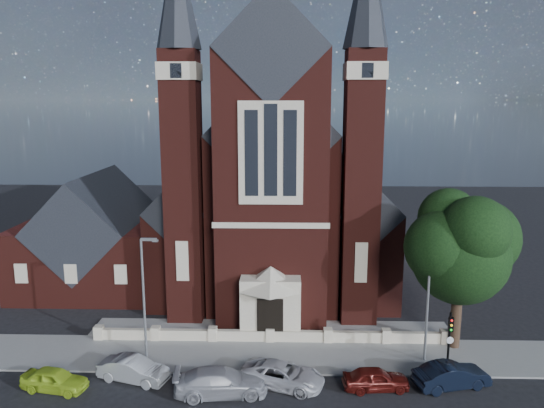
% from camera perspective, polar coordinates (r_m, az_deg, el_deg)
% --- Properties ---
extents(ground, '(120.00, 120.00, 0.00)m').
position_cam_1_polar(ground, '(45.84, 0.14, -10.02)').
color(ground, black).
rests_on(ground, ground).
extents(pavement_strip, '(60.00, 5.00, 0.12)m').
position_cam_1_polar(pavement_strip, '(36.25, -0.30, -16.02)').
color(pavement_strip, gray).
rests_on(pavement_strip, ground).
extents(forecourt_paving, '(26.00, 3.00, 0.14)m').
position_cam_1_polar(forecourt_paving, '(39.85, -0.10, -13.40)').
color(forecourt_paving, gray).
rests_on(forecourt_paving, ground).
extents(forecourt_wall, '(24.00, 0.40, 0.90)m').
position_cam_1_polar(forecourt_wall, '(38.04, -0.20, -14.64)').
color(forecourt_wall, '#BAAB94').
rests_on(forecourt_wall, ground).
extents(church, '(20.01, 34.90, 29.20)m').
position_cam_1_polar(church, '(51.38, 0.37, 1.77)').
color(church, '#461712').
rests_on(church, ground).
extents(parish_hall, '(12.00, 12.20, 10.24)m').
position_cam_1_polar(parish_hall, '(50.41, -18.31, -3.84)').
color(parish_hall, '#461712').
rests_on(parish_hall, ground).
extents(street_tree, '(6.40, 6.60, 10.70)m').
position_cam_1_polar(street_tree, '(36.65, 19.92, -4.71)').
color(street_tree, black).
rests_on(street_tree, ground).
extents(street_lamp_left, '(1.16, 0.22, 8.09)m').
position_cam_1_polar(street_lamp_left, '(35.08, -13.52, -9.09)').
color(street_lamp_left, gray).
rests_on(street_lamp_left, ground).
extents(street_lamp_right, '(1.16, 0.22, 8.09)m').
position_cam_1_polar(street_lamp_right, '(35.09, 16.59, -9.25)').
color(street_lamp_right, gray).
rests_on(street_lamp_right, ground).
extents(traffic_signal, '(0.28, 0.42, 4.00)m').
position_cam_1_polar(traffic_signal, '(34.69, 18.57, -13.21)').
color(traffic_signal, black).
rests_on(traffic_signal, ground).
extents(car_lime_van, '(4.08, 2.22, 1.32)m').
position_cam_1_polar(car_lime_van, '(34.63, -22.34, -17.06)').
color(car_lime_van, '#ADD32A').
rests_on(car_lime_van, ground).
extents(car_silver_a, '(4.56, 2.65, 1.42)m').
position_cam_1_polar(car_silver_a, '(34.17, -14.67, -16.86)').
color(car_silver_a, '#929699').
rests_on(car_silver_a, ground).
extents(car_silver_b, '(5.53, 2.78, 1.54)m').
position_cam_1_polar(car_silver_b, '(31.93, -5.52, -18.52)').
color(car_silver_b, '#A3A4AA').
rests_on(car_silver_b, ground).
extents(car_white_suv, '(5.45, 3.75, 1.38)m').
position_cam_1_polar(car_white_suv, '(32.67, 1.14, -17.90)').
color(car_white_suv, silver).
rests_on(car_white_suv, ground).
extents(car_dark_red, '(3.97, 1.88, 1.31)m').
position_cam_1_polar(car_dark_red, '(32.90, 11.10, -17.97)').
color(car_dark_red, '#51110E').
rests_on(car_dark_red, ground).
extents(car_navy, '(4.72, 2.68, 1.47)m').
position_cam_1_polar(car_navy, '(34.13, 18.75, -17.09)').
color(car_navy, black).
rests_on(car_navy, ground).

